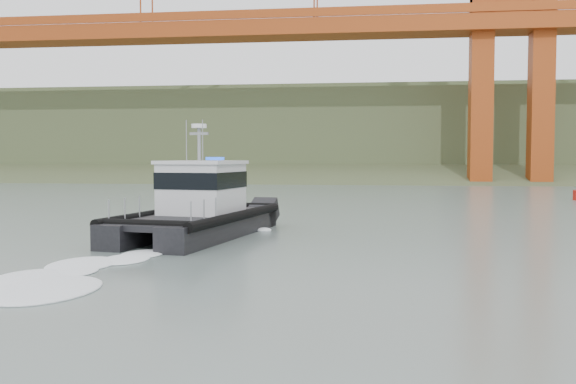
# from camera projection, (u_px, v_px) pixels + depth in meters

# --- Properties ---
(ground) EXTENTS (400.00, 400.00, 0.00)m
(ground) POSITION_uv_depth(u_px,v_px,m) (253.00, 299.00, 17.56)
(ground) COLOR slate
(ground) RESTS_ON ground
(headlands) EXTENTS (500.00, 105.36, 27.12)m
(headlands) POSITION_uv_depth(u_px,v_px,m) (358.00, 142.00, 141.40)
(headlands) COLOR #3A4E2C
(headlands) RESTS_ON ground
(patrol_boat) EXTENTS (6.09, 12.23, 5.68)m
(patrol_boat) POSITION_uv_depth(u_px,v_px,m) (199.00, 207.00, 31.41)
(patrol_boat) COLOR black
(patrol_boat) RESTS_ON ground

